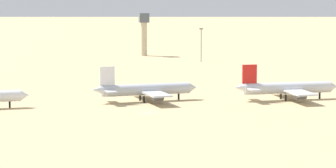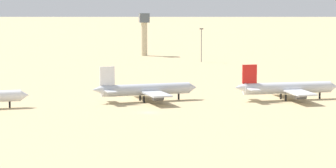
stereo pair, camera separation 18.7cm
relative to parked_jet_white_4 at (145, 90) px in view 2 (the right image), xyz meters
name	(u,v)px [view 2 (the right image)]	position (x,y,z in m)	size (l,w,h in m)	color
ground	(148,113)	(-2.25, -23.47, -3.79)	(4000.00, 4000.00, 0.00)	tan
parked_jet_white_4	(145,90)	(0.00, 0.00, 0.00)	(34.92, 29.75, 11.56)	silver
parked_jet_red_5	(286,88)	(45.57, -4.02, 0.06)	(35.52, 29.91, 11.73)	silver
control_tower	(144,30)	(23.73, 174.26, 9.84)	(5.20, 5.20, 22.59)	#C6B793
light_pole_mid	(201,43)	(46.14, 133.28, 5.60)	(1.80, 0.50, 16.35)	#59595E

